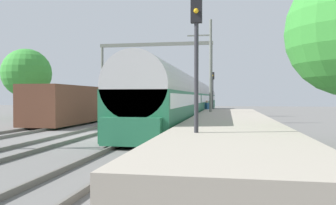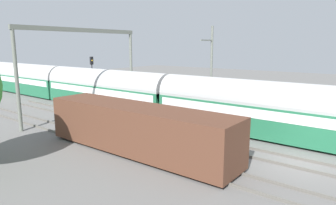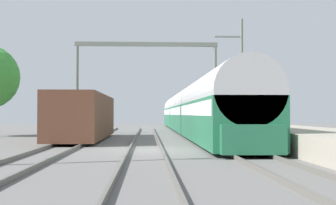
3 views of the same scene
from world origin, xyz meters
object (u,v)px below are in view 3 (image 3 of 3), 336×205
object	(u,v)px
person_crossing	(219,122)
freight_car	(84,117)
railway_signal_far	(205,98)
passenger_train	(190,110)
catenary_gantry	(147,68)

from	to	relation	value
person_crossing	freight_car	bearing A→B (deg)	-99.13
freight_car	railway_signal_far	world-z (taller)	railway_signal_far
person_crossing	railway_signal_far	distance (m)	9.87
passenger_train	person_crossing	bearing A→B (deg)	-70.96
railway_signal_far	catenary_gantry	bearing A→B (deg)	-133.24
freight_car	person_crossing	size ratio (longest dim) A/B	7.51
person_crossing	railway_signal_far	xyz separation A→B (m)	(0.16, 9.61, 2.23)
passenger_train	railway_signal_far	world-z (taller)	railway_signal_far
passenger_train	freight_car	distance (m)	14.25
passenger_train	railway_signal_far	bearing A→B (deg)	66.99
passenger_train	railway_signal_far	size ratio (longest dim) A/B	9.65
person_crossing	catenary_gantry	world-z (taller)	catenary_gantry
railway_signal_far	person_crossing	bearing A→B (deg)	-90.95
person_crossing	catenary_gantry	xyz separation A→B (m)	(-5.71, 3.37, 4.59)
passenger_train	freight_car	bearing A→B (deg)	-123.71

